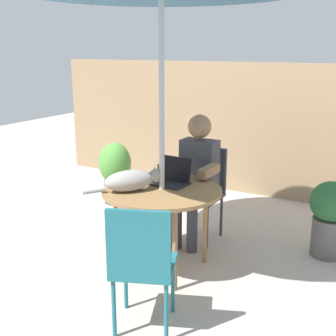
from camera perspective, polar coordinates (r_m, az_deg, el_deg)
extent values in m
plane|color=#ADA399|center=(3.94, -0.73, -12.54)|extent=(14.00, 14.00, 0.00)
cube|color=#937756|center=(5.72, 11.16, 4.76)|extent=(5.86, 0.08, 1.66)
cylinder|color=olive|center=(3.67, -0.77, -2.84)|extent=(0.99, 0.99, 0.03)
cylinder|color=olive|center=(3.90, 4.75, -7.35)|extent=(0.04, 0.04, 0.68)
cylinder|color=olive|center=(4.14, -2.11, -5.95)|extent=(0.04, 0.04, 0.68)
cylinder|color=olive|center=(3.73, -6.53, -8.53)|extent=(0.04, 0.04, 0.68)
cylinder|color=olive|center=(3.46, 0.89, -10.37)|extent=(0.04, 0.04, 0.68)
cylinder|color=#B7B7BC|center=(3.55, -0.80, 4.49)|extent=(0.04, 0.04, 2.35)
cube|color=#33383F|center=(4.34, 3.94, -3.65)|extent=(0.40, 0.40, 0.04)
cube|color=#33383F|center=(4.43, 5.01, -0.07)|extent=(0.40, 0.04, 0.44)
cylinder|color=#33383F|center=(4.50, 6.80, -6.09)|extent=(0.03, 0.03, 0.42)
cylinder|color=#33383F|center=(4.63, 2.91, -5.37)|extent=(0.03, 0.03, 0.42)
cylinder|color=#33383F|center=(4.35, 0.88, -6.74)|extent=(0.03, 0.03, 0.42)
cylinder|color=#33383F|center=(4.21, 4.97, -7.57)|extent=(0.03, 0.03, 0.42)
cube|color=#1E606B|center=(3.03, -3.04, -12.35)|extent=(0.52, 0.52, 0.04)
cube|color=#1E606B|center=(2.77, -3.80, -9.68)|extent=(0.38, 0.18, 0.44)
cylinder|color=#1E606B|center=(3.03, -6.91, -17.36)|extent=(0.03, 0.03, 0.42)
cylinder|color=#1E606B|center=(2.97, -0.22, -17.94)|extent=(0.03, 0.03, 0.42)
cylinder|color=#1E606B|center=(3.26, 0.62, -14.71)|extent=(0.03, 0.03, 0.42)
cylinder|color=#1E606B|center=(3.31, -5.41, -14.26)|extent=(0.03, 0.03, 0.42)
cube|color=#3F3F47|center=(4.26, 4.01, 0.02)|extent=(0.34, 0.20, 0.54)
sphere|color=#936B4C|center=(4.17, 4.05, 5.31)|extent=(0.22, 0.22, 0.22)
cube|color=#383842|center=(4.23, 2.10, -3.18)|extent=(0.12, 0.30, 0.12)
cylinder|color=#383842|center=(4.20, 1.11, -7.32)|extent=(0.10, 0.10, 0.45)
cube|color=#383842|center=(4.16, 4.05, -3.51)|extent=(0.12, 0.30, 0.12)
cylinder|color=#383842|center=(4.13, 3.07, -7.73)|extent=(0.10, 0.10, 0.45)
cube|color=#936B4C|center=(4.15, 0.22, 0.36)|extent=(0.08, 0.32, 0.08)
cube|color=#936B4C|center=(3.97, 5.25, -0.37)|extent=(0.08, 0.32, 0.08)
cube|color=black|center=(3.77, 0.12, -2.00)|extent=(0.31, 0.24, 0.02)
cube|color=black|center=(3.82, 0.97, -0.07)|extent=(0.30, 0.08, 0.20)
cube|color=black|center=(3.83, 1.04, -0.04)|extent=(0.30, 0.08, 0.20)
ellipsoid|color=gray|center=(3.59, -4.97, -1.64)|extent=(0.40, 0.43, 0.17)
sphere|color=gray|center=(3.65, -1.57, -0.96)|extent=(0.11, 0.11, 0.11)
ellipsoid|color=white|center=(3.63, -3.30, -2.03)|extent=(0.17, 0.17, 0.09)
cylinder|color=gray|center=(3.57, -9.40, -2.90)|extent=(0.14, 0.16, 0.04)
cone|color=gray|center=(3.61, -1.41, -0.32)|extent=(0.04, 0.04, 0.03)
cone|color=gray|center=(3.67, -1.74, -0.09)|extent=(0.04, 0.04, 0.03)
cylinder|color=#595654|center=(4.33, 19.67, -8.27)|extent=(0.29, 0.29, 0.35)
ellipsoid|color=#26592D|center=(4.21, 20.07, -4.09)|extent=(0.37, 0.37, 0.37)
cylinder|color=#595654|center=(5.47, -6.66, -2.97)|extent=(0.28, 0.28, 0.28)
ellipsoid|color=#4C8C38|center=(5.37, -6.77, 0.61)|extent=(0.38, 0.38, 0.50)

